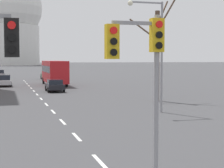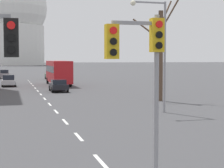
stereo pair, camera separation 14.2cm
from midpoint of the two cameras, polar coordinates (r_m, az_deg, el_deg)
The scene contains 22 objects.
lane_stripe_1 at distance 14.04m, azimuth -1.47°, elevation -11.68°, with size 0.16×2.00×0.01m, color silver.
lane_stripe_2 at distance 18.32m, azimuth -4.88°, elevation -8.01°, with size 0.16×2.00×0.01m, color silver.
lane_stripe_3 at distance 22.68m, azimuth -6.96°, elevation -5.72°, with size 0.16×2.00×0.01m, color silver.
lane_stripe_4 at distance 27.09m, azimuth -8.36°, elevation -4.17°, with size 0.16×2.00×0.01m, color silver.
lane_stripe_5 at distance 31.53m, azimuth -9.36°, elevation -3.06°, with size 0.16×2.00×0.01m, color silver.
lane_stripe_6 at distance 35.98m, azimuth -10.11°, elevation -2.22°, with size 0.16×2.00×0.01m, color silver.
lane_stripe_7 at distance 40.44m, azimuth -10.70°, elevation -1.56°, with size 0.16×2.00×0.01m, color silver.
lane_stripe_8 at distance 44.91m, azimuth -11.17°, elevation -1.04°, with size 0.16×2.00×0.01m, color silver.
lane_stripe_9 at distance 49.38m, azimuth -11.55°, elevation -0.60°, with size 0.16×2.00×0.01m, color silver.
lane_stripe_10 at distance 53.86m, azimuth -11.87°, elevation -0.25°, with size 0.16×2.00×0.01m, color silver.
lane_stripe_11 at distance 58.34m, azimuth -12.14°, elevation 0.06°, with size 0.16×2.00×0.01m, color silver.
lane_stripe_12 at distance 62.83m, azimuth -12.37°, elevation 0.32°, with size 0.16×2.00×0.01m, color silver.
lane_stripe_13 at distance 67.32m, azimuth -12.58°, elevation 0.54°, with size 0.16×2.00×0.01m, color silver.
traffic_signal_centre_tall at distance 10.66m, azimuth 4.91°, elevation 4.00°, with size 1.70×0.34×5.02m.
street_lamp_right at distance 26.21m, azimuth 7.17°, elevation 6.13°, with size 2.59×0.36×7.71m.
sedan_near_left at distance 43.53m, azimuth -8.06°, elevation -0.19°, with size 1.92×4.06×1.41m.
sedan_near_right at distance 74.68m, azimuth -16.02°, elevation 1.46°, with size 1.86×3.98×1.70m.
sedan_mid_centre at distance 70.20m, azimuth -9.33°, elevation 1.36°, with size 1.74×4.08×1.58m.
sedan_far_left at distance 53.48m, azimuth -15.41°, elevation 0.52°, with size 1.87×4.50×1.59m.
city_bus at distance 53.97m, azimuth -8.09°, elevation 1.98°, with size 2.66×10.80×3.48m.
bare_tree_right_near at distance 33.68m, azimuth 7.53°, elevation 4.92°, with size 3.74×2.05×9.13m.
capitol_dome at distance 233.94m, azimuth -14.69°, elevation 9.42°, with size 39.29×39.29×55.49m.
Camera 2 is at (-3.17, -3.88, 3.76)m, focal length 60.00 mm.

